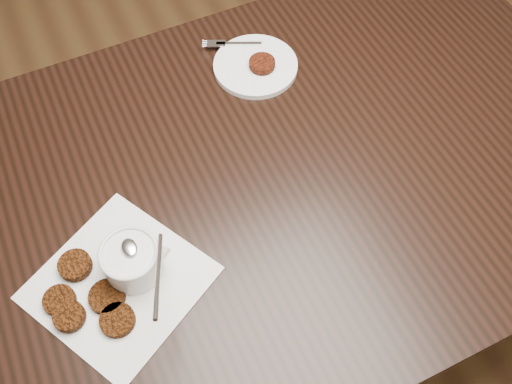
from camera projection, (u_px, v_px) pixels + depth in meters
floor at (294, 324)px, 1.73m from camera, size 4.00×4.00×0.00m
table at (274, 249)px, 1.45m from camera, size 1.47×0.95×0.75m
napkin at (119, 283)px, 0.99m from camera, size 0.36×0.36×0.00m
sauce_ramekin at (128, 252)px, 0.95m from camera, size 0.14×0.14×0.14m
patty_cluster at (85, 300)px, 0.97m from camera, size 0.26×0.26×0.02m
plate_with_patty at (255, 64)px, 1.26m from camera, size 0.25×0.25×0.03m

